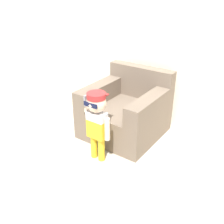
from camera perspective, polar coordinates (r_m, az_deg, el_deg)
ground_plane at (r=3.94m, az=-0.22°, el=-3.91°), size 10.00×10.00×0.00m
wall_back at (r=4.04m, az=5.90°, el=16.59°), size 10.00×0.05×2.60m
armchair at (r=3.74m, az=3.08°, el=-0.02°), size 1.01×1.03×0.90m
person_child at (r=3.05m, az=-3.30°, el=-0.98°), size 0.36×0.27×0.89m
side_table at (r=4.29m, az=-5.39°, el=2.73°), size 0.37×0.37×0.44m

